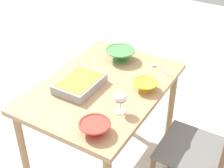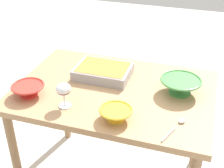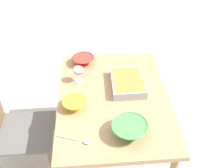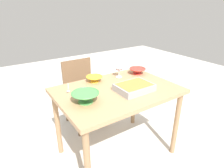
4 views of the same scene
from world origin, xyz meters
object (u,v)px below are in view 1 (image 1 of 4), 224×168
(dining_table, at_px, (103,95))
(serving_bowl, at_px, (145,85))
(mixing_bowl, at_px, (120,54))
(chair, at_px, (205,153))
(wine_glass, at_px, (121,99))
(serving_spoon, at_px, (157,67))
(small_bowl, at_px, (95,127))
(casserole_dish, at_px, (80,83))

(dining_table, distance_m, serving_bowl, 0.31)
(dining_table, distance_m, mixing_bowl, 0.39)
(dining_table, height_order, serving_bowl, serving_bowl)
(chair, distance_m, wine_glass, 0.66)
(serving_spoon, bearing_deg, small_bowl, 178.73)
(serving_bowl, bearing_deg, mixing_bowl, 51.85)
(chair, relative_size, mixing_bowl, 3.66)
(wine_glass, height_order, mixing_bowl, wine_glass)
(dining_table, relative_size, serving_spoon, 5.47)
(small_bowl, relative_size, serving_bowl, 1.10)
(casserole_dish, height_order, small_bowl, small_bowl)
(casserole_dish, distance_m, small_bowl, 0.45)
(dining_table, height_order, serving_spoon, serving_spoon)
(casserole_dish, xyz_separation_m, small_bowl, (-0.32, -0.33, 0.00))
(chair, height_order, mixing_bowl, mixing_bowl)
(mixing_bowl, xyz_separation_m, small_bowl, (-0.78, -0.28, -0.01))
(dining_table, height_order, chair, chair)
(casserole_dish, distance_m, serving_bowl, 0.43)
(small_bowl, bearing_deg, wine_glass, -8.24)
(casserole_dish, distance_m, mixing_bowl, 0.47)
(serving_spoon, bearing_deg, wine_glass, -178.48)
(dining_table, relative_size, casserole_dish, 3.41)
(small_bowl, bearing_deg, chair, -49.92)
(dining_table, height_order, small_bowl, small_bowl)
(wine_glass, height_order, casserole_dish, wine_glass)
(chair, relative_size, wine_glass, 6.13)
(chair, distance_m, small_bowl, 0.77)
(wine_glass, relative_size, serving_bowl, 0.82)
(wine_glass, height_order, serving_bowl, wine_glass)
(serving_spoon, bearing_deg, casserole_dish, 145.28)
(serving_bowl, bearing_deg, serving_spoon, 8.04)
(chair, bearing_deg, small_bowl, 130.08)
(chair, relative_size, casserole_dish, 2.55)
(mixing_bowl, relative_size, serving_bowl, 1.38)
(small_bowl, xyz_separation_m, serving_bowl, (0.52, -0.06, -0.00))
(serving_spoon, bearing_deg, mixing_bowl, 96.13)
(mixing_bowl, bearing_deg, chair, -112.30)
(mixing_bowl, bearing_deg, wine_glass, -150.52)
(dining_table, relative_size, small_bowl, 6.14)
(wine_glass, bearing_deg, chair, -66.49)
(mixing_bowl, xyz_separation_m, serving_bowl, (-0.26, -0.34, -0.01))
(chair, bearing_deg, wine_glass, 113.51)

